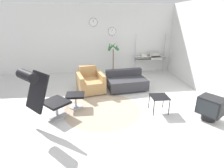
# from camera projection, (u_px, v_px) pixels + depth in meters

# --- Properties ---
(ground_plane) EXTENTS (12.00, 12.00, 0.00)m
(ground_plane) POSITION_uv_depth(u_px,v_px,m) (109.00, 104.00, 4.90)
(ground_plane) COLOR silver
(wall_back) EXTENTS (12.00, 0.09, 2.80)m
(wall_back) POSITION_uv_depth(u_px,v_px,m) (102.00, 39.00, 7.29)
(wall_back) COLOR silver
(wall_back) RESTS_ON ground_plane
(wall_right) EXTENTS (0.06, 12.00, 2.80)m
(wall_right) POSITION_uv_depth(u_px,v_px,m) (219.00, 52.00, 4.67)
(wall_right) COLOR silver
(wall_right) RESTS_ON ground_plane
(round_rug) EXTENTS (2.01, 2.01, 0.01)m
(round_rug) POSITION_uv_depth(u_px,v_px,m) (102.00, 109.00, 4.59)
(round_rug) COLOR tan
(round_rug) RESTS_ON ground_plane
(lounge_chair) EXTENTS (1.04, 1.04, 1.27)m
(lounge_chair) POSITION_uv_depth(u_px,v_px,m) (41.00, 92.00, 3.81)
(lounge_chair) COLOR #BCBCC1
(lounge_chair) RESTS_ON ground_plane
(ottoman) EXTENTS (0.47, 0.40, 0.37)m
(ottoman) POSITION_uv_depth(u_px,v_px,m) (75.00, 97.00, 4.63)
(ottoman) COLOR #BCBCC1
(ottoman) RESTS_ON ground_plane
(armchair_red) EXTENTS (0.99, 1.08, 0.78)m
(armchair_red) POSITION_uv_depth(u_px,v_px,m) (90.00, 83.00, 5.63)
(armchair_red) COLOR silver
(armchair_red) RESTS_ON ground_plane
(couch_low) EXTENTS (1.36, 1.02, 0.60)m
(couch_low) POSITION_uv_depth(u_px,v_px,m) (126.00, 82.00, 5.84)
(couch_low) COLOR black
(couch_low) RESTS_ON ground_plane
(side_table) EXTENTS (0.43, 0.43, 0.42)m
(side_table) POSITION_uv_depth(u_px,v_px,m) (159.00, 98.00, 4.37)
(side_table) COLOR black
(side_table) RESTS_ON ground_plane
(crt_television) EXTENTS (0.63, 0.66, 0.57)m
(crt_television) POSITION_uv_depth(u_px,v_px,m) (211.00, 107.00, 4.02)
(crt_television) COLOR black
(crt_television) RESTS_ON ground_plane
(potted_plant) EXTENTS (0.44, 0.45, 1.38)m
(potted_plant) POSITION_uv_depth(u_px,v_px,m) (113.00, 61.00, 7.03)
(potted_plant) COLOR #333338
(potted_plant) RESTS_ON ground_plane
(shelf_unit) EXTENTS (1.34, 0.28, 1.61)m
(shelf_unit) POSITION_uv_depth(u_px,v_px,m) (152.00, 57.00, 7.52)
(shelf_unit) COLOR #BCBCC1
(shelf_unit) RESTS_ON ground_plane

